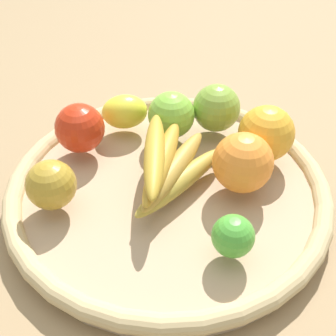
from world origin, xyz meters
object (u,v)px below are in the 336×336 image
at_px(apple_0, 216,108).
at_px(apple_2, 80,128).
at_px(apple_1, 171,115).
at_px(orange_1, 266,133).
at_px(banana_bunch, 168,167).
at_px(orange_0, 243,163).
at_px(lime_0, 233,236).
at_px(apple_3, 51,185).
at_px(lemon_0, 125,112).

height_order(apple_0, apple_2, apple_0).
distance_m(apple_1, orange_1, 0.15).
bearing_deg(apple_0, banana_bunch, 107.71).
distance_m(orange_0, banana_bunch, 0.10).
relative_size(apple_1, apple_2, 0.98).
xyz_separation_m(apple_2, lime_0, (-0.28, -0.01, -0.01)).
bearing_deg(banana_bunch, orange_1, -108.54).
distance_m(orange_0, orange_1, 0.08).
height_order(banana_bunch, lime_0, banana_bunch).
height_order(apple_3, lime_0, apple_3).
bearing_deg(orange_1, apple_1, 25.27).
relative_size(orange_0, apple_0, 1.09).
xyz_separation_m(orange_0, lime_0, (-0.07, 0.10, -0.02)).
bearing_deg(orange_0, banana_bunch, 46.24).
distance_m(orange_0, lemon_0, 0.22).
xyz_separation_m(orange_0, lemon_0, (0.22, 0.02, -0.01)).
relative_size(lemon_0, lime_0, 1.43).
height_order(banana_bunch, orange_1, orange_1).
bearing_deg(lime_0, lemon_0, -13.86).
distance_m(apple_0, lime_0, 0.25).
relative_size(banana_bunch, lime_0, 3.58).
bearing_deg(apple_3, orange_1, -114.00).
xyz_separation_m(apple_1, lemon_0, (0.07, 0.04, -0.01)).
bearing_deg(apple_0, orange_0, 146.42).
bearing_deg(apple_0, apple_3, 84.40).
bearing_deg(apple_1, lime_0, 153.56).
height_order(orange_0, apple_2, orange_0).
bearing_deg(apple_1, apple_0, -118.79).
bearing_deg(apple_0, lime_0, 136.64).
height_order(apple_3, orange_1, orange_1).
distance_m(apple_0, apple_2, 0.21).
xyz_separation_m(banana_bunch, lime_0, (-0.14, 0.02, -0.01)).
bearing_deg(banana_bunch, apple_3, 60.44).
height_order(apple_1, orange_0, orange_0).
bearing_deg(lime_0, apple_3, 27.50).
relative_size(apple_1, apple_3, 1.11).
relative_size(orange_0, lemon_0, 1.12).
bearing_deg(orange_0, apple_3, 54.84).
xyz_separation_m(banana_bunch, apple_0, (0.05, -0.15, 0.00)).
bearing_deg(orange_0, apple_0, -33.58).
relative_size(apple_2, lime_0, 1.45).
relative_size(banana_bunch, apple_0, 2.43).
height_order(banana_bunch, apple_0, apple_0).
bearing_deg(apple_2, lime_0, -177.04).
height_order(apple_3, apple_2, apple_2).
xyz_separation_m(apple_0, lime_0, (-0.18, 0.17, -0.01)).
distance_m(apple_3, apple_2, 0.12).
bearing_deg(lime_0, apple_0, -43.36).
distance_m(apple_1, orange_0, 0.15).
distance_m(apple_1, lime_0, 0.24).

